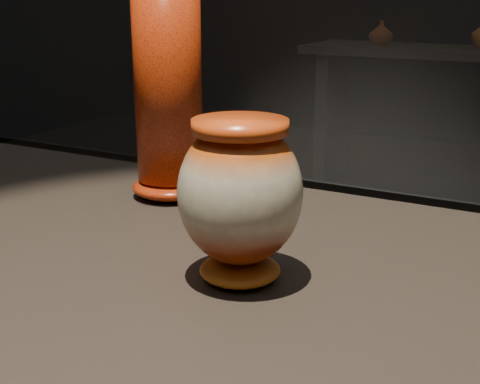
# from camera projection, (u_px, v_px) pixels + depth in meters

# --- Properties ---
(main_vase) EXTENTS (0.18, 0.18, 0.20)m
(main_vase) POSITION_uv_depth(u_px,v_px,m) (240.00, 195.00, 0.80)
(main_vase) COLOR maroon
(main_vase) RESTS_ON display_plinth
(tall_vase) EXTENTS (0.17, 0.17, 0.43)m
(tall_vase) POSITION_uv_depth(u_px,v_px,m) (168.00, 77.00, 1.11)
(tall_vase) COLOR #D2480E
(tall_vase) RESTS_ON display_plinth
(back_shelf) EXTENTS (2.00, 0.60, 0.90)m
(back_shelf) POSITION_uv_depth(u_px,v_px,m) (465.00, 92.00, 4.11)
(back_shelf) COLOR black
(back_shelf) RESTS_ON ground
(back_vase_left) EXTENTS (0.16, 0.16, 0.15)m
(back_vase_left) POSITION_uv_depth(u_px,v_px,m) (381.00, 33.00, 4.21)
(back_vase_left) COLOR #A04217
(back_vase_left) RESTS_ON back_shelf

